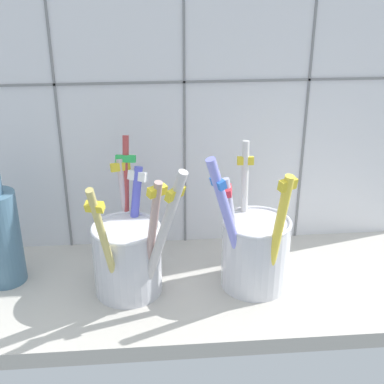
{
  "coord_description": "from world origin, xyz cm",
  "views": [
    {
      "loc": [
        -4.64,
        -54.47,
        39.6
      ],
      "look_at": [
        0.0,
        -0.52,
        14.81
      ],
      "focal_mm": 49.24,
      "sensor_mm": 36.0,
      "label": 1
    }
  ],
  "objects": [
    {
      "name": "ceramic_vase",
      "position": [
        -22.99,
        2.9,
        8.43
      ],
      "size": [
        4.85,
        4.85,
        15.37
      ],
      "color": "slate",
      "rests_on": "counter_slab"
    },
    {
      "name": "toothbrush_cup_right",
      "position": [
        7.53,
        -0.67,
        7.02
      ],
      "size": [
        10.97,
        10.3,
        18.37
      ],
      "color": "silver",
      "rests_on": "counter_slab"
    },
    {
      "name": "tile_wall_back",
      "position": [
        -0.0,
        12.0,
        22.5
      ],
      "size": [
        64.0,
        2.2,
        45.0
      ],
      "color": "white",
      "rests_on": "ground"
    },
    {
      "name": "toothbrush_cup_left",
      "position": [
        -7.51,
        -0.61,
        7.12
      ],
      "size": [
        11.12,
        15.17,
        18.02
      ],
      "color": "silver",
      "rests_on": "counter_slab"
    },
    {
      "name": "counter_slab",
      "position": [
        0.0,
        0.0,
        1.0
      ],
      "size": [
        64.0,
        22.0,
        2.0
      ],
      "primitive_type": "cube",
      "color": "#BCB7AD",
      "rests_on": "ground"
    }
  ]
}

